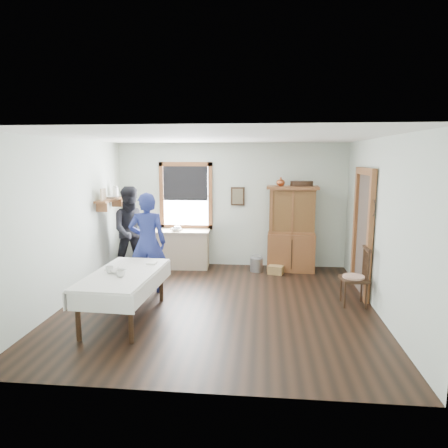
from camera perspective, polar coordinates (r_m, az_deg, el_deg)
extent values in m
cube|color=black|center=(6.69, -0.79, -11.40)|extent=(5.00, 5.00, 0.01)
cube|color=white|center=(6.26, -0.85, 12.26)|extent=(5.00, 5.00, 0.01)
cube|color=silver|center=(8.80, 1.00, 2.71)|extent=(5.00, 0.01, 2.70)
cube|color=silver|center=(3.92, -4.94, -6.02)|extent=(5.00, 0.01, 2.70)
cube|color=silver|center=(7.07, -21.40, 0.35)|extent=(0.01, 5.00, 2.70)
cube|color=silver|center=(6.55, 21.46, -0.33)|extent=(0.01, 5.00, 2.70)
cube|color=white|center=(8.90, -5.45, 4.04)|extent=(1.00, 0.02, 1.30)
cube|color=brown|center=(8.84, -5.55, 8.52)|extent=(1.18, 0.06, 0.09)
cube|color=brown|center=(8.97, -5.41, -0.40)|extent=(1.18, 0.06, 0.09)
cube|color=brown|center=(9.00, -8.89, 4.03)|extent=(0.09, 0.06, 1.48)
cube|color=brown|center=(8.79, -1.98, 4.01)|extent=(0.09, 0.06, 1.48)
cube|color=black|center=(8.84, -5.53, 5.79)|extent=(0.98, 0.03, 0.75)
cube|color=#4D3F37|center=(7.40, 19.33, -1.49)|extent=(0.03, 0.90, 2.10)
cube|color=brown|center=(6.91, 20.08, -2.29)|extent=(0.08, 0.12, 2.10)
cube|color=brown|center=(7.88, 18.26, -0.78)|extent=(0.08, 0.12, 2.10)
cube|color=brown|center=(7.28, 19.59, 7.12)|extent=(0.08, 1.14, 0.12)
cube|color=brown|center=(8.34, -16.05, 3.34)|extent=(0.24, 1.00, 0.04)
cube|color=brown|center=(7.99, -17.06, 2.31)|extent=(0.22, 0.03, 0.18)
cube|color=brown|center=(8.73, -15.06, 2.98)|extent=(0.22, 0.03, 0.18)
cube|color=tan|center=(8.06, -16.87, 4.02)|extent=(0.03, 0.22, 0.24)
cylinder|color=silver|center=(8.66, -15.24, 4.46)|extent=(0.12, 0.12, 0.22)
cube|color=#352112|center=(8.73, 1.97, 3.97)|extent=(0.30, 0.04, 0.40)
torus|color=black|center=(6.78, 20.57, 3.19)|extent=(0.01, 0.27, 0.27)
cube|color=tan|center=(8.80, -6.83, -3.54)|extent=(1.48, 0.63, 0.83)
cube|color=brown|center=(8.52, 9.63, -0.70)|extent=(1.08, 0.56, 1.80)
cube|color=white|center=(6.23, -14.03, -9.89)|extent=(1.02, 1.82, 0.71)
cube|color=#352112|center=(6.87, 18.11, -7.10)|extent=(0.48, 0.48, 0.97)
cube|color=#94979C|center=(8.53, 4.66, -5.81)|extent=(0.33, 0.33, 0.29)
cube|color=#9B7246|center=(8.39, 7.41, -6.51)|extent=(0.35, 0.29, 0.18)
imported|color=navy|center=(7.22, -10.85, -3.16)|extent=(0.66, 0.48, 1.66)
imported|color=black|center=(8.42, -12.89, -1.37)|extent=(1.01, 0.92, 1.68)
imported|color=silver|center=(5.91, -14.54, -6.86)|extent=(0.15, 0.15, 0.10)
imported|color=silver|center=(6.14, -16.06, -6.28)|extent=(0.14, 0.14, 0.10)
imported|color=silver|center=(6.10, -14.90, -6.57)|extent=(0.28, 0.28, 0.06)
imported|color=brown|center=(8.74, -7.50, -0.79)|extent=(0.26, 0.29, 0.02)
imported|color=silver|center=(8.61, -6.85, -0.79)|extent=(0.28, 0.28, 0.07)
imported|color=silver|center=(8.39, -15.94, 3.70)|extent=(0.22, 0.22, 0.05)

